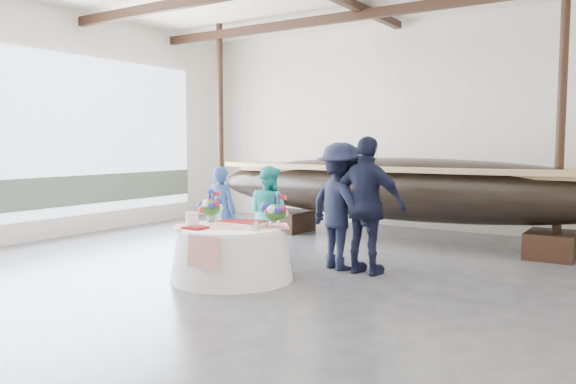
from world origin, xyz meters
The scene contains 11 objects.
floor centered at (0.00, 0.00, 0.00)m, with size 10.00×12.00×0.01m, color #3D3D42.
wall_back centered at (0.00, 6.00, 2.25)m, with size 10.00×0.02×4.50m, color silver.
wall_left centered at (-5.00, 0.00, 2.25)m, with size 0.02×12.00×4.50m, color silver.
open_bay centered at (-4.95, 1.00, 1.83)m, with size 0.03×7.00×3.20m.
longboat_display centered at (0.90, 4.08, 1.01)m, with size 8.45×1.69×1.58m.
banquet_table centered at (0.00, 0.14, 0.36)m, with size 1.67×1.67×0.72m.
tabletop_items centered at (-0.05, 0.31, 0.87)m, with size 1.56×1.37×0.40m.
guest_woman_blue centered at (-1.19, 1.33, 0.74)m, with size 0.54×0.35×1.47m, color navy.
guest_woman_teal centered at (-0.28, 1.43, 0.75)m, with size 0.73×0.57×1.50m, color #22B0A3.
guest_man_left centered at (0.95, 1.49, 0.93)m, with size 1.20×0.69×1.86m, color black.
guest_man_right centered at (1.42, 1.41, 0.98)m, with size 1.14×0.48×1.95m, color black.
Camera 1 is at (4.79, -5.75, 1.85)m, focal length 35.00 mm.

